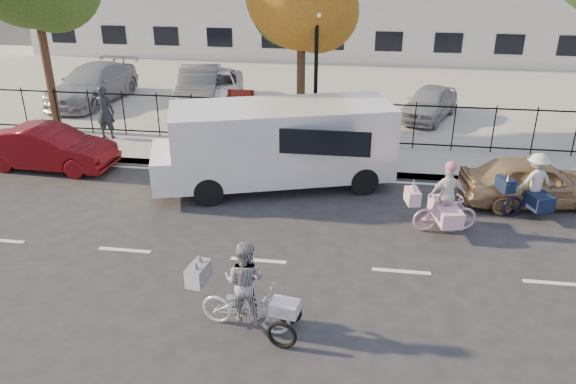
% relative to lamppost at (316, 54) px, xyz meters
% --- Properties ---
extents(ground, '(120.00, 120.00, 0.00)m').
position_rel_lamppost_xyz_m(ground, '(-0.50, -6.80, -3.11)').
color(ground, '#333334').
extents(road_markings, '(60.00, 9.52, 0.01)m').
position_rel_lamppost_xyz_m(road_markings, '(-0.50, -6.80, -3.11)').
color(road_markings, silver).
rests_on(road_markings, ground).
extents(curb, '(60.00, 0.10, 0.15)m').
position_rel_lamppost_xyz_m(curb, '(-0.50, -1.75, -3.04)').
color(curb, '#A8A399').
rests_on(curb, ground).
extents(sidewalk, '(60.00, 2.20, 0.15)m').
position_rel_lamppost_xyz_m(sidewalk, '(-0.50, -0.70, -3.04)').
color(sidewalk, '#A8A399').
rests_on(sidewalk, ground).
extents(parking_lot, '(60.00, 15.60, 0.15)m').
position_rel_lamppost_xyz_m(parking_lot, '(-0.50, 8.20, -3.04)').
color(parking_lot, '#A8A399').
rests_on(parking_lot, ground).
extents(iron_fence, '(58.00, 0.06, 1.50)m').
position_rel_lamppost_xyz_m(iron_fence, '(-0.50, 0.40, -2.21)').
color(iron_fence, black).
rests_on(iron_fence, sidewalk).
extents(lamppost, '(0.36, 0.36, 4.33)m').
position_rel_lamppost_xyz_m(lamppost, '(0.00, 0.00, 0.00)').
color(lamppost, black).
rests_on(lamppost, sidewalk).
extents(street_sign, '(0.85, 0.06, 1.80)m').
position_rel_lamppost_xyz_m(street_sign, '(-2.35, 0.00, -1.70)').
color(street_sign, black).
rests_on(street_sign, sidewalk).
extents(zebra_trike, '(2.01, 0.94, 1.71)m').
position_rel_lamppost_xyz_m(zebra_trike, '(-0.28, -9.04, -2.45)').
color(zebra_trike, silver).
rests_on(zebra_trike, ground).
extents(unicorn_bike, '(1.76, 1.25, 1.74)m').
position_rel_lamppost_xyz_m(unicorn_bike, '(3.51, -4.85, -2.47)').
color(unicorn_bike, '#F5BACE').
rests_on(unicorn_bike, ground).
extents(bull_bike, '(1.78, 1.26, 1.61)m').
position_rel_lamppost_xyz_m(bull_bike, '(5.72, -3.67, -2.47)').
color(bull_bike, black).
rests_on(bull_bike, ground).
extents(white_van, '(6.88, 3.85, 2.27)m').
position_rel_lamppost_xyz_m(white_van, '(-0.75, -2.73, -1.86)').
color(white_van, white).
rests_on(white_van, ground).
extents(red_sedan, '(3.96, 1.56, 1.28)m').
position_rel_lamppost_xyz_m(red_sedan, '(-7.60, -2.49, -2.47)').
color(red_sedan, '#630B0F').
rests_on(red_sedan, ground).
extents(gold_sedan, '(3.85, 2.05, 1.25)m').
position_rel_lamppost_xyz_m(gold_sedan, '(5.91, -3.00, -2.49)').
color(gold_sedan, tan).
rests_on(gold_sedan, ground).
extents(pedestrian, '(0.66, 0.44, 1.77)m').
position_rel_lamppost_xyz_m(pedestrian, '(-6.97, -0.01, -2.08)').
color(pedestrian, black).
rests_on(pedestrian, sidewalk).
extents(lot_car_a, '(2.44, 5.17, 1.46)m').
position_rel_lamppost_xyz_m(lot_car_a, '(-9.49, 4.26, -2.23)').
color(lot_car_a, '#A3A6AB').
rests_on(lot_car_a, parking_lot).
extents(lot_car_b, '(3.17, 5.09, 1.31)m').
position_rel_lamppost_xyz_m(lot_car_b, '(-4.43, 4.59, -2.31)').
color(lot_car_b, silver).
rests_on(lot_car_b, parking_lot).
extents(lot_car_c, '(2.27, 4.59, 1.45)m').
position_rel_lamppost_xyz_m(lot_car_c, '(-5.11, 4.58, -2.24)').
color(lot_car_c, '#4B4E53').
rests_on(lot_car_c, parking_lot).
extents(lot_car_d, '(2.61, 3.77, 1.19)m').
position_rel_lamppost_xyz_m(lot_car_d, '(3.85, 3.81, -2.37)').
color(lot_car_d, '#9A9CA1').
rests_on(lot_car_d, parking_lot).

